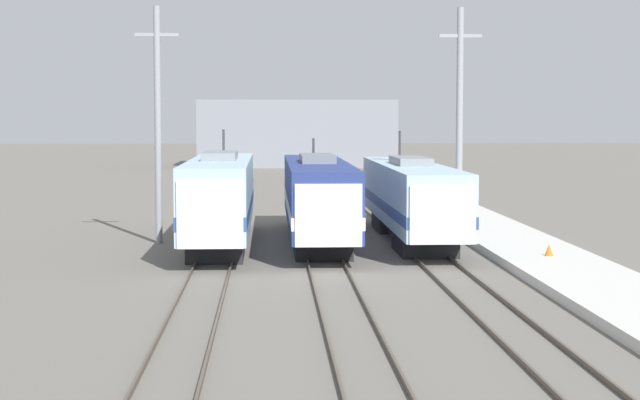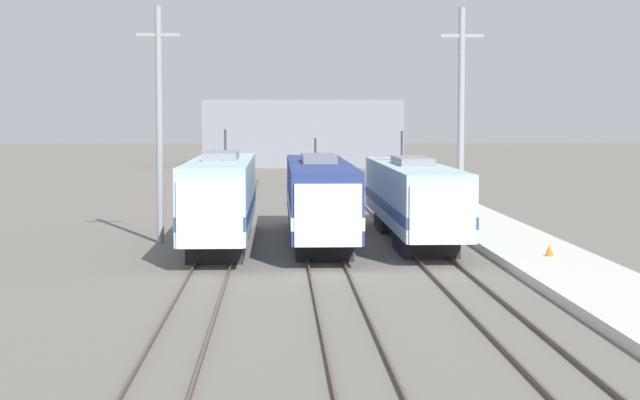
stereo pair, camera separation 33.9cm
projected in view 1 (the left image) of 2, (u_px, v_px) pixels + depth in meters
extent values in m
plane|color=#666059|center=(328.00, 271.00, 41.01)|extent=(400.00, 400.00, 0.00)
cube|color=#4C4238|center=(192.00, 270.00, 40.76)|extent=(0.07, 120.00, 0.15)
cube|color=#4C4238|center=(230.00, 269.00, 40.82)|extent=(0.07, 120.00, 0.15)
cube|color=#4C4238|center=(309.00, 269.00, 40.97)|extent=(0.07, 120.00, 0.15)
cube|color=#4C4238|center=(347.00, 269.00, 41.03)|extent=(0.07, 120.00, 0.15)
cube|color=#4C4238|center=(425.00, 268.00, 41.18)|extent=(0.07, 120.00, 0.15)
cube|color=#4C4238|center=(462.00, 268.00, 41.24)|extent=(0.07, 120.00, 0.15)
cube|color=#232326|center=(216.00, 247.00, 44.44)|extent=(2.31, 3.77, 0.95)
cube|color=#232326|center=(225.00, 226.00, 52.97)|extent=(2.31, 3.77, 0.95)
cube|color=#9EBCCC|center=(220.00, 193.00, 48.55)|extent=(2.71, 17.13, 3.02)
cube|color=navy|center=(220.00, 206.00, 48.60)|extent=(2.75, 17.17, 0.54)
cube|color=silver|center=(212.00, 212.00, 41.17)|extent=(2.50, 2.47, 2.57)
cube|color=black|center=(210.00, 200.00, 39.98)|extent=(2.12, 0.08, 0.72)
cube|color=gray|center=(220.00, 156.00, 48.42)|extent=(1.49, 4.28, 0.35)
cylinder|color=#38383D|center=(224.00, 143.00, 52.14)|extent=(0.12, 0.12, 1.32)
cube|color=black|center=(322.00, 244.00, 45.51)|extent=(2.37, 4.22, 0.95)
cube|color=black|center=(313.00, 222.00, 55.07)|extent=(2.37, 4.22, 0.95)
cube|color=navy|center=(317.00, 192.00, 50.15)|extent=(2.79, 19.19, 2.84)
cube|color=silver|center=(317.00, 204.00, 50.19)|extent=(2.83, 19.23, 0.51)
cube|color=silver|center=(327.00, 213.00, 41.62)|extent=(2.57, 2.23, 2.42)
cube|color=black|center=(328.00, 202.00, 40.54)|extent=(2.18, 0.08, 0.68)
cube|color=slate|center=(317.00, 158.00, 50.02)|extent=(1.54, 4.80, 0.35)
cylinder|color=#38383D|center=(313.00, 148.00, 54.20)|extent=(0.12, 0.12, 1.03)
cube|color=#232326|center=(424.00, 242.00, 46.31)|extent=(2.39, 4.21, 0.95)
cube|color=#232326|center=(398.00, 221.00, 55.83)|extent=(2.39, 4.21, 0.95)
cube|color=#9EBCCC|center=(410.00, 193.00, 50.93)|extent=(2.81, 19.12, 2.70)
cube|color=navy|center=(410.00, 204.00, 50.97)|extent=(2.85, 19.16, 0.49)
cube|color=silver|center=(439.00, 213.00, 42.33)|extent=(2.58, 2.02, 2.29)
cube|color=black|center=(443.00, 202.00, 41.36)|extent=(2.20, 0.08, 0.64)
cube|color=gray|center=(410.00, 161.00, 50.81)|extent=(1.54, 4.78, 0.35)
cylinder|color=#38383D|center=(400.00, 146.00, 54.96)|extent=(0.12, 0.12, 1.53)
cylinder|color=gray|center=(158.00, 126.00, 49.50)|extent=(0.32, 0.32, 10.99)
cube|color=gray|center=(157.00, 35.00, 49.18)|extent=(2.01, 0.16, 0.16)
cylinder|color=gray|center=(459.00, 126.00, 50.16)|extent=(0.32, 0.32, 10.99)
cube|color=gray|center=(460.00, 36.00, 49.84)|extent=(2.01, 0.16, 0.16)
cube|color=beige|center=(557.00, 265.00, 41.41)|extent=(4.00, 120.00, 0.36)
cone|color=orange|center=(549.00, 250.00, 42.67)|extent=(0.34, 0.34, 0.47)
cube|color=gray|center=(296.00, 133.00, 129.49)|extent=(23.27, 13.12, 7.90)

